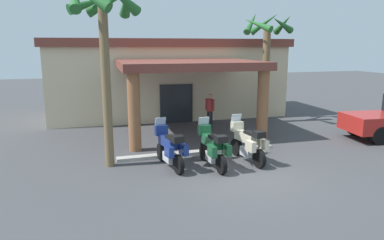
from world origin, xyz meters
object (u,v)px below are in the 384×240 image
(motorcycle_blue, at_px, (170,148))
(motorcycle_cream, at_px, (248,143))
(palm_tree_roadside, at_px, (103,25))
(motorcycle_green, at_px, (213,147))
(palm_tree_near_portico, at_px, (267,45))
(motel_building, at_px, (167,77))
(pedestrian, at_px, (210,108))

(motorcycle_blue, height_order, motorcycle_cream, same)
(palm_tree_roadside, bearing_deg, motorcycle_green, -19.48)
(motorcycle_cream, xyz_separation_m, palm_tree_near_portico, (3.87, 5.93, 3.45))
(motel_building, distance_m, palm_tree_near_portico, 6.18)
(motorcycle_green, xyz_separation_m, palm_tree_roadside, (-3.39, 1.20, 4.07))
(motorcycle_blue, height_order, palm_tree_near_portico, palm_tree_near_portico)
(palm_tree_near_portico, bearing_deg, motorcycle_blue, -139.63)
(motorcycle_cream, bearing_deg, palm_tree_near_portico, -38.98)
(motorcycle_green, xyz_separation_m, motorcycle_cream, (1.42, 0.18, 0.00))
(motorcycle_blue, relative_size, palm_tree_roadside, 0.35)
(motorcycle_green, xyz_separation_m, palm_tree_near_portico, (5.29, 6.11, 3.45))
(motel_building, height_order, pedestrian, motel_building)
(motorcycle_green, xyz_separation_m, pedestrian, (1.98, 5.71, 0.32))
(palm_tree_near_portico, bearing_deg, pedestrian, -173.11)
(palm_tree_roadside, xyz_separation_m, palm_tree_near_portico, (8.68, 4.91, -0.63))
(motorcycle_cream, bearing_deg, motorcycle_blue, 79.51)
(motel_building, bearing_deg, pedestrian, -71.77)
(motorcycle_cream, height_order, palm_tree_near_portico, palm_tree_near_portico)
(motorcycle_cream, height_order, palm_tree_roadside, palm_tree_roadside)
(motorcycle_blue, bearing_deg, motorcycle_cream, -103.07)
(motel_building, relative_size, palm_tree_near_portico, 2.32)
(motel_building, relative_size, pedestrian, 7.97)
(motel_building, height_order, palm_tree_roadside, palm_tree_roadside)
(motorcycle_blue, distance_m, motorcycle_cream, 2.85)
(motorcycle_blue, bearing_deg, motorcycle_green, -114.43)
(motorcycle_blue, bearing_deg, palm_tree_roadside, 59.67)
(motorcycle_blue, distance_m, palm_tree_near_portico, 9.46)
(motorcycle_cream, height_order, pedestrian, pedestrian)
(palm_tree_roadside, bearing_deg, palm_tree_near_portico, 29.52)
(motel_building, xyz_separation_m, palm_tree_roadside, (-4.16, -8.71, 2.47))
(motorcycle_blue, distance_m, pedestrian, 6.31)
(palm_tree_near_portico, bearing_deg, motel_building, 139.95)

